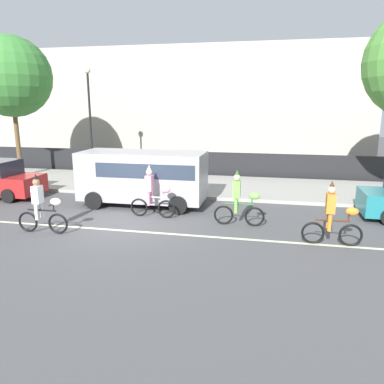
% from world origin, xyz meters
% --- Properties ---
extents(ground_plane, '(80.00, 80.00, 0.00)m').
position_xyz_m(ground_plane, '(0.00, 0.00, 0.00)').
color(ground_plane, '#4C4C4F').
extents(road_centre_line, '(36.00, 0.14, 0.01)m').
position_xyz_m(road_centre_line, '(0.00, -0.50, 0.00)').
color(road_centre_line, beige).
rests_on(road_centre_line, ground).
extents(sidewalk_curb, '(60.00, 5.00, 0.15)m').
position_xyz_m(sidewalk_curb, '(0.00, 6.50, 0.07)').
color(sidewalk_curb, '#9E9B93').
rests_on(sidewalk_curb, ground).
extents(fence_line, '(40.00, 0.08, 1.40)m').
position_xyz_m(fence_line, '(0.00, 9.40, 0.70)').
color(fence_line, black).
rests_on(fence_line, ground).
extents(building_backdrop, '(28.00, 8.00, 7.93)m').
position_xyz_m(building_backdrop, '(-2.59, 18.00, 3.96)').
color(building_backdrop, '#B2A899').
rests_on(building_backdrop, ground).
extents(parade_cyclist_zebra, '(1.72, 0.50, 1.92)m').
position_xyz_m(parade_cyclist_zebra, '(-2.20, -1.22, 0.84)').
color(parade_cyclist_zebra, black).
rests_on(parade_cyclist_zebra, ground).
extents(parade_cyclist_pink, '(1.72, 0.50, 1.92)m').
position_xyz_m(parade_cyclist_pink, '(0.71, 1.15, 0.84)').
color(parade_cyclist_pink, black).
rests_on(parade_cyclist_pink, ground).
extents(parade_cyclist_lime, '(1.72, 0.50, 1.92)m').
position_xyz_m(parade_cyclist_lime, '(3.87, 0.84, 0.84)').
color(parade_cyclist_lime, black).
rests_on(parade_cyclist_lime, ground).
extents(parade_cyclist_orange, '(1.72, 0.50, 1.92)m').
position_xyz_m(parade_cyclist_orange, '(6.68, -0.45, 0.84)').
color(parade_cyclist_orange, black).
rests_on(parade_cyclist_orange, ground).
extents(parked_van_grey, '(5.00, 2.22, 2.18)m').
position_xyz_m(parked_van_grey, '(-0.12, 2.70, 1.28)').
color(parked_van_grey, '#99999E').
rests_on(parked_van_grey, ground).
extents(street_lamp_post, '(0.36, 0.36, 5.86)m').
position_xyz_m(street_lamp_post, '(-5.12, 8.17, 3.99)').
color(street_lamp_post, black).
rests_on(street_lamp_post, sidewalk_curb).
extents(street_tree_far_corner, '(4.21, 4.21, 7.40)m').
position_xyz_m(street_tree_far_corner, '(-8.79, 6.76, 5.44)').
color(street_tree_far_corner, brown).
rests_on(street_tree_far_corner, sidewalk_curb).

